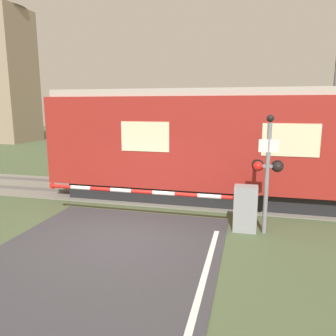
{
  "coord_description": "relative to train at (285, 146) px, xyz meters",
  "views": [
    {
      "loc": [
        3.06,
        -7.22,
        3.27
      ],
      "look_at": [
        0.77,
        1.87,
        1.48
      ],
      "focal_mm": 35.0,
      "sensor_mm": 36.0,
      "label": 1
    }
  ],
  "objects": [
    {
      "name": "ground_plane",
      "position": [
        -4.18,
        -4.21,
        -1.95
      ],
      "size": [
        80.0,
        80.0,
        0.0
      ],
      "primitive_type": "plane",
      "color": "#475638"
    },
    {
      "name": "signal_post",
      "position": [
        -0.67,
        -2.98,
        -0.21
      ],
      "size": [
        0.78,
        0.26,
        3.05
      ],
      "color": "gray",
      "rests_on": "ground_plane"
    },
    {
      "name": "train",
      "position": [
        0.0,
        0.0,
        0.0
      ],
      "size": [
        15.9,
        3.06,
        3.8
      ],
      "color": "black",
      "rests_on": "ground_plane"
    },
    {
      "name": "distant_building",
      "position": [
        -22.69,
        14.4,
        4.32
      ],
      "size": [
        4.62,
        4.62,
        12.38
      ],
      "color": "gray",
      "rests_on": "ground_plane"
    },
    {
      "name": "track_bed",
      "position": [
        -4.18,
        0.0,
        -1.92
      ],
      "size": [
        36.0,
        3.2,
        0.13
      ],
      "color": "slate",
      "rests_on": "ground_plane"
    },
    {
      "name": "catenary_pole",
      "position": [
        1.96,
        2.53,
        1.07
      ],
      "size": [
        0.2,
        1.9,
        5.74
      ],
      "color": "slate",
      "rests_on": "ground_plane"
    },
    {
      "name": "crossing_barrier",
      "position": [
        -1.67,
        -2.93,
        -1.28
      ],
      "size": [
        6.11,
        0.44,
        1.22
      ],
      "color": "gray",
      "rests_on": "ground_plane"
    }
  ]
}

